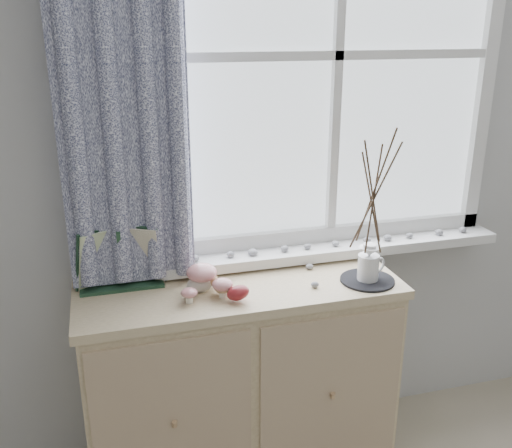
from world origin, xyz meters
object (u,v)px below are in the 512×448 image
object	(u,v)px
sideboard	(241,382)
toadstool_cluster	(205,278)
botanical_book	(120,260)
twig_pitcher	(373,193)

from	to	relation	value
sideboard	toadstool_cluster	size ratio (longest dim) A/B	6.42
botanical_book	twig_pitcher	distance (m)	0.93
toadstool_cluster	twig_pitcher	world-z (taller)	twig_pitcher
toadstool_cluster	twig_pitcher	bearing A→B (deg)	-5.81
sideboard	toadstool_cluster	xyz separation A→B (m)	(-0.14, -0.04, 0.48)
sideboard	toadstool_cluster	distance (m)	0.50
sideboard	botanical_book	distance (m)	0.69
sideboard	twig_pitcher	world-z (taller)	twig_pitcher
botanical_book	twig_pitcher	xyz separation A→B (m)	(0.89, -0.17, 0.22)
botanical_book	toadstool_cluster	size ratio (longest dim) A/B	1.86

